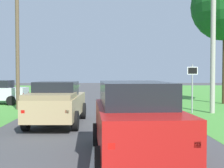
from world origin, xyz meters
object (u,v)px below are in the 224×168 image
red_suv_near (135,119)px  keep_moving_sign (192,82)px  pickup_truck_lead (57,103)px  traffic_light (41,20)px  utility_pole_right (213,33)px

red_suv_near → keep_moving_sign: size_ratio=1.80×
pickup_truck_lead → keep_moving_sign: 8.13m
pickup_truck_lead → traffic_light: (-1.89, 5.86, 4.63)m
traffic_light → keep_moving_sign: (9.05, -2.08, -3.84)m
red_suv_near → pickup_truck_lead: (-2.93, 5.56, -0.09)m
utility_pole_right → pickup_truck_lead: bearing=-155.7°
traffic_light → utility_pole_right: 10.48m
pickup_truck_lead → utility_pole_right: (8.33, 3.77, 3.59)m
traffic_light → utility_pole_right: size_ratio=0.95×
traffic_light → keep_moving_sign: bearing=-13.0°
red_suv_near → traffic_light: size_ratio=0.58×
traffic_light → keep_moving_sign: traffic_light is taller
red_suv_near → keep_moving_sign: 10.27m
keep_moving_sign → pickup_truck_lead: bearing=-152.2°
red_suv_near → traffic_light: 13.20m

